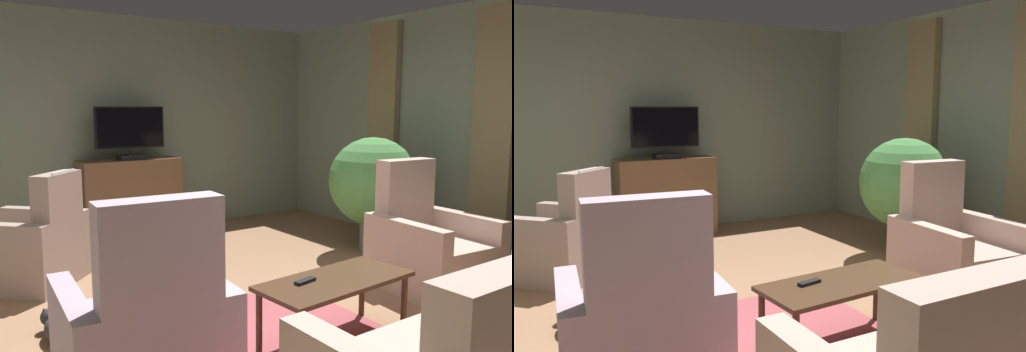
# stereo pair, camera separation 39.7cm
# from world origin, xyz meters

# --- Properties ---
(ground_plane) EXTENTS (6.56, 7.14, 0.04)m
(ground_plane) POSITION_xyz_m (0.00, 0.00, -0.02)
(ground_plane) COLOR #936B4C
(wall_back) EXTENTS (6.56, 0.10, 2.76)m
(wall_back) POSITION_xyz_m (0.00, 3.32, 1.38)
(wall_back) COLOR gray
(wall_back) RESTS_ON ground_plane
(curtain_panel_far) EXTENTS (0.10, 0.44, 2.32)m
(curtain_panel_far) POSITION_xyz_m (2.92, 1.48, 1.52)
(curtain_panel_far) COLOR #8E7F56
(tv_cabinet) EXTENTS (1.22, 0.45, 1.00)m
(tv_cabinet) POSITION_xyz_m (0.09, 2.97, 0.48)
(tv_cabinet) COLOR #4A3523
(tv_cabinet) RESTS_ON ground_plane
(television) EXTENTS (0.85, 0.20, 0.64)m
(television) POSITION_xyz_m (0.09, 2.92, 1.34)
(television) COLOR black
(television) RESTS_ON tv_cabinet
(coffee_table) EXTENTS (1.16, 0.56, 0.46)m
(coffee_table) POSITION_xyz_m (0.20, -0.55, 0.41)
(coffee_table) COLOR #422B19
(coffee_table) RESTS_ON ground_plane
(tv_remote) EXTENTS (0.18, 0.08, 0.02)m
(tv_remote) POSITION_xyz_m (-0.03, -0.50, 0.47)
(tv_remote) COLOR black
(tv_remote) RESTS_ON coffee_table
(armchair_in_far_corner) EXTENTS (1.21, 1.21, 1.06)m
(armchair_in_far_corner) POSITION_xyz_m (-1.29, 1.93, 0.33)
(armchair_in_far_corner) COLOR #A3897F
(armchair_in_far_corner) RESTS_ON ground_plane
(armchair_angled_to_table) EXTENTS (0.98, 0.95, 1.17)m
(armchair_angled_to_table) POSITION_xyz_m (-1.11, -0.40, 0.35)
(armchair_angled_to_table) COLOR #AD93A3
(armchair_angled_to_table) RESTS_ON ground_plane
(armchair_near_window) EXTENTS (0.92, 0.98, 1.14)m
(armchair_near_window) POSITION_xyz_m (1.67, -0.21, 0.35)
(armchair_near_window) COLOR #BC9E8E
(armchair_near_window) RESTS_ON ground_plane
(potted_plant_leafy_by_curtain) EXTENTS (0.98, 0.98, 1.30)m
(potted_plant_leafy_by_curtain) POSITION_xyz_m (2.09, 0.86, 0.80)
(potted_plant_leafy_by_curtain) COLOR slate
(potted_plant_leafy_by_curtain) RESTS_ON ground_plane
(cat) EXTENTS (0.19, 0.68, 0.19)m
(cat) POSITION_xyz_m (-1.38, 0.57, 0.09)
(cat) COLOR #2D2D33
(cat) RESTS_ON ground_plane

